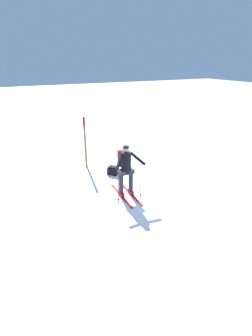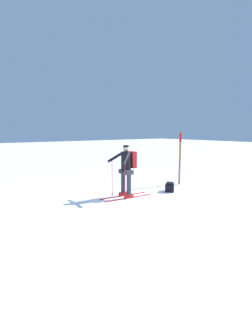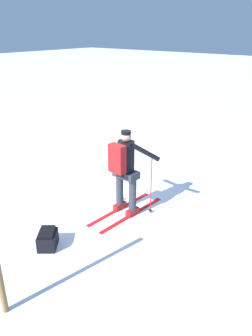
% 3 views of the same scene
% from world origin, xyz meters
% --- Properties ---
extents(ground_plane, '(80.00, 80.00, 0.00)m').
position_xyz_m(ground_plane, '(0.00, 0.00, 0.00)').
color(ground_plane, white).
extents(skier, '(1.05, 1.82, 1.73)m').
position_xyz_m(skier, '(0.76, -0.18, 0.99)').
color(skier, red).
rests_on(skier, ground_plane).
extents(dropped_backpack, '(0.48, 0.49, 0.33)m').
position_xyz_m(dropped_backpack, '(0.45, -1.90, 0.16)').
color(dropped_backpack, black).
rests_on(dropped_backpack, ground_plane).
extents(trail_marker, '(0.09, 0.09, 2.11)m').
position_xyz_m(trail_marker, '(1.12, -3.14, 1.22)').
color(trail_marker, olive).
rests_on(trail_marker, ground_plane).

